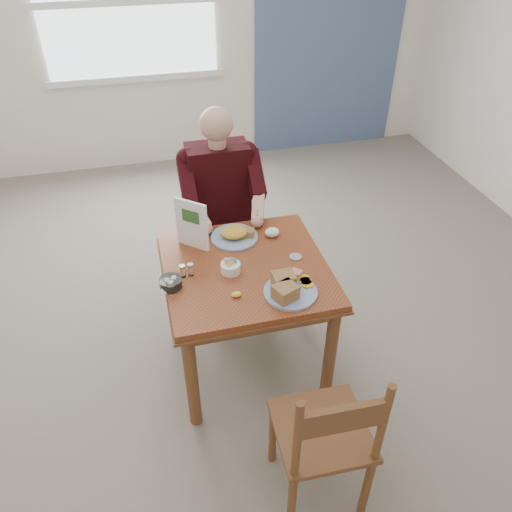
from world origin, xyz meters
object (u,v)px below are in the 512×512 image
object	(u,v)px
chair_far	(221,229)
diner	(221,195)
far_plate	(235,234)
chair_near	(325,437)
table	(246,282)
near_plate	(288,288)

from	to	relation	value
chair_far	diner	distance (m)	0.34
diner	far_plate	world-z (taller)	diner
far_plate	chair_near	bearing A→B (deg)	-83.81
diner	table	bearing A→B (deg)	-90.00
chair_far	diner	xyz separation A→B (m)	(0.00, -0.09, 0.33)
chair_far	far_plate	xyz separation A→B (m)	(0.00, -0.52, 0.30)
chair_far	near_plate	bearing A→B (deg)	-81.49
chair_near	near_plate	world-z (taller)	chair_near
chair_near	diner	world-z (taller)	diner
near_plate	chair_far	bearing A→B (deg)	98.51
table	chair_far	xyz separation A→B (m)	(0.00, 0.80, -0.16)
chair_far	far_plate	world-z (taller)	chair_far
chair_far	far_plate	bearing A→B (deg)	-89.70
chair_far	chair_near	size ratio (longest dim) A/B	1.00
diner	chair_near	bearing A→B (deg)	-85.30
chair_far	diner	bearing A→B (deg)	-89.99
chair_far	near_plate	xyz separation A→B (m)	(0.16, -1.07, 0.31)
table	chair_near	size ratio (longest dim) A/B	0.97
chair_far	near_plate	world-z (taller)	chair_far
far_plate	diner	bearing A→B (deg)	90.36
diner	near_plate	distance (m)	1.00
table	far_plate	distance (m)	0.31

